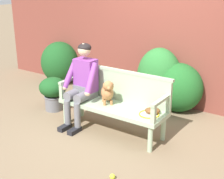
% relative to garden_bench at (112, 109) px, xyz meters
% --- Properties ---
extents(ground_plane, '(40.00, 40.00, 0.00)m').
position_rel_garden_bench_xyz_m(ground_plane, '(0.00, 0.00, -0.38)').
color(ground_plane, '#7A664C').
extents(brick_garden_fence, '(8.00, 0.30, 2.33)m').
position_rel_garden_bench_xyz_m(brick_garden_fence, '(0.00, 1.69, 0.78)').
color(brick_garden_fence, brown).
rests_on(brick_garden_fence, ground).
extents(hedge_bush_mid_right, '(0.87, 0.76, 0.87)m').
position_rel_garden_bench_xyz_m(hedge_bush_mid_right, '(0.49, 1.34, 0.05)').
color(hedge_bush_mid_right, '#1E5B23').
rests_on(hedge_bush_mid_right, ground).
extents(hedge_bush_far_left, '(0.83, 0.67, 1.09)m').
position_rel_garden_bench_xyz_m(hedge_bush_far_left, '(0.11, 1.35, 0.16)').
color(hedge_bush_far_left, '#286B2D').
rests_on(hedge_bush_far_left, ground).
extents(hedge_bush_far_right, '(0.74, 0.72, 0.81)m').
position_rel_garden_bench_xyz_m(hedge_bush_far_right, '(0.45, 1.37, 0.02)').
color(hedge_bush_far_right, '#286B2D').
rests_on(hedge_bush_far_right, ground).
extents(hedge_bush_mid_left, '(0.84, 0.82, 0.92)m').
position_rel_garden_bench_xyz_m(hedge_bush_mid_left, '(-2.32, 1.35, 0.08)').
color(hedge_bush_mid_left, '#194C1E').
rests_on(hedge_bush_mid_left, ground).
extents(garden_bench, '(1.69, 0.53, 0.44)m').
position_rel_garden_bench_xyz_m(garden_bench, '(0.00, 0.00, 0.00)').
color(garden_bench, '#9EB793').
rests_on(garden_bench, ground).
extents(bench_backrest, '(1.73, 0.06, 0.50)m').
position_rel_garden_bench_xyz_m(bench_backrest, '(0.00, 0.23, 0.31)').
color(bench_backrest, '#9EB793').
rests_on(bench_backrest, garden_bench).
extents(bench_armrest_left_end, '(0.06, 0.53, 0.28)m').
position_rel_garden_bench_xyz_m(bench_armrest_left_end, '(-0.81, -0.09, 0.26)').
color(bench_armrest_left_end, '#9EB793').
rests_on(bench_armrest_left_end, garden_bench).
extents(bench_armrest_right_end, '(0.06, 0.53, 0.28)m').
position_rel_garden_bench_xyz_m(bench_armrest_right_end, '(0.81, -0.09, 0.26)').
color(bench_armrest_right_end, '#9EB793').
rests_on(bench_armrest_right_end, garden_bench).
extents(person_seated, '(0.56, 0.66, 1.31)m').
position_rel_garden_bench_xyz_m(person_seated, '(-0.55, -0.02, 0.33)').
color(person_seated, black).
rests_on(person_seated, ground).
extents(dog_on_bench, '(0.34, 0.36, 0.40)m').
position_rel_garden_bench_xyz_m(dog_on_bench, '(-0.08, 0.00, 0.26)').
color(dog_on_bench, '#AD7042').
rests_on(dog_on_bench, garden_bench).
extents(tennis_racket, '(0.37, 0.58, 0.03)m').
position_rel_garden_bench_xyz_m(tennis_racket, '(0.62, 0.03, 0.07)').
color(tennis_racket, yellow).
rests_on(tennis_racket, garden_bench).
extents(baseball_glove, '(0.27, 0.25, 0.09)m').
position_rel_garden_bench_xyz_m(baseball_glove, '(0.65, 0.06, 0.10)').
color(baseball_glove, brown).
rests_on(baseball_glove, garden_bench).
extents(tennis_ball, '(0.07, 0.07, 0.07)m').
position_rel_garden_bench_xyz_m(tennis_ball, '(0.70, -1.01, -0.35)').
color(tennis_ball, '#CCDB33').
rests_on(tennis_ball, ground).
extents(potted_plant, '(0.48, 0.48, 0.60)m').
position_rel_garden_bench_xyz_m(potted_plant, '(-1.35, 0.12, -0.03)').
color(potted_plant, slate).
rests_on(potted_plant, ground).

